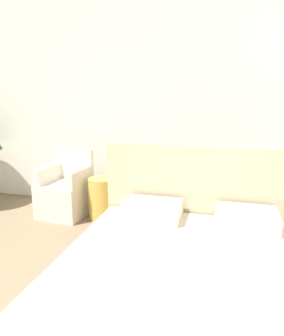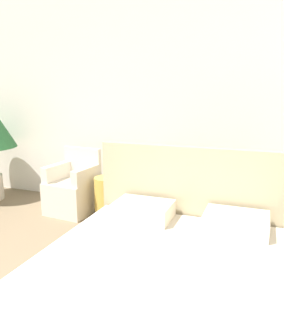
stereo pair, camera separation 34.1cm
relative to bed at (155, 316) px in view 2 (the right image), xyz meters
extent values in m
cube|color=silver|center=(-1.15, 2.57, 1.16)|extent=(10.00, 0.06, 2.90)
cube|color=beige|center=(0.00, -0.08, 0.13)|extent=(1.62, 2.15, 0.24)
cube|color=tan|center=(0.00, 1.05, 0.27)|extent=(1.69, 0.06, 1.13)
cube|color=beige|center=(-0.37, 0.81, 0.32)|extent=(0.47, 0.34, 0.14)
cube|color=beige|center=(0.37, 0.81, 0.32)|extent=(0.47, 0.34, 0.14)
cube|color=beige|center=(-1.80, 1.96, -0.08)|extent=(0.61, 0.62, 0.43)
cube|color=beige|center=(-1.78, 2.21, 0.34)|extent=(0.57, 0.11, 0.41)
cube|color=beige|center=(-2.03, 1.98, 0.24)|extent=(0.14, 0.52, 0.20)
cube|color=beige|center=(-1.57, 1.94, 0.24)|extent=(0.14, 0.52, 0.20)
cube|color=beige|center=(-0.79, 1.96, -0.08)|extent=(0.58, 0.59, 0.43)
cube|color=beige|center=(-0.79, 2.21, 0.34)|extent=(0.57, 0.07, 0.41)
cube|color=beige|center=(-1.02, 1.96, 0.24)|extent=(0.11, 0.52, 0.20)
cube|color=beige|center=(-0.56, 1.95, 0.24)|extent=(0.11, 0.52, 0.20)
cylinder|color=gold|center=(-1.30, 1.99, -0.03)|extent=(0.33, 0.33, 0.52)
camera|label=1|loc=(0.19, -1.70, 1.29)|focal=35.00mm
camera|label=2|loc=(0.51, -1.59, 1.29)|focal=35.00mm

